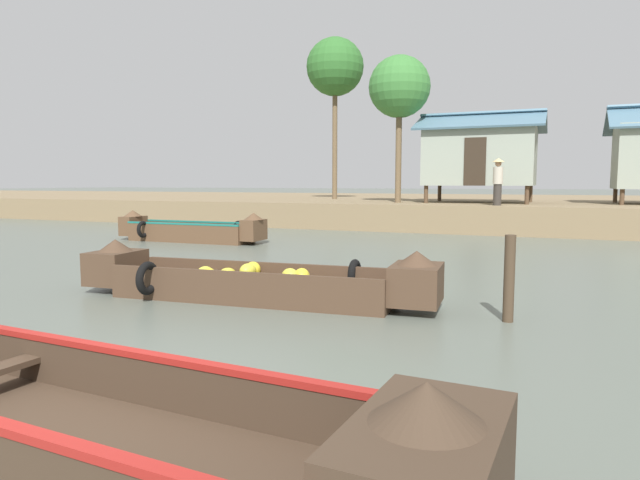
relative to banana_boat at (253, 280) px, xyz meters
The scene contains 10 objects.
ground_plane 5.33m from the banana_boat, 79.20° to the left, with size 300.00×300.00×0.00m, color #596056.
riverbank_strip 22.30m from the banana_boat, 87.44° to the left, with size 160.00×20.00×1.01m, color #7F6B4C.
banana_boat is the anchor object (origin of this frame).
viewer_boat 4.96m from the banana_boat, 76.33° to the right, with size 5.98×1.62×0.89m.
cargo_boat_upstream 9.14m from the banana_boat, 131.94° to the left, with size 4.98×1.78×0.93m.
stilt_house_left 16.16m from the banana_boat, 85.02° to the left, with size 4.85×3.62×3.61m.
palm_tree_near 20.30m from the banana_boat, 107.73° to the left, with size 2.76×2.76×7.72m.
palm_tree_mid 15.69m from the banana_boat, 96.50° to the left, with size 2.45×2.45×5.83m.
vendor_person 13.47m from the banana_boat, 79.92° to the left, with size 0.44×0.44×1.66m.
mooring_post 3.79m from the banana_boat, ahead, with size 0.14×0.14×1.14m, color #423323.
Camera 1 is at (3.33, -2.71, 1.82)m, focal length 31.42 mm.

